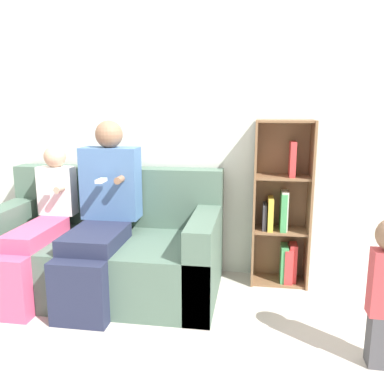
{
  "coord_description": "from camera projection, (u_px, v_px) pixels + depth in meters",
  "views": [
    {
      "loc": [
        0.91,
        -2.28,
        1.4
      ],
      "look_at": [
        0.46,
        0.62,
        0.78
      ],
      "focal_mm": 38.0,
      "sensor_mm": 36.0,
      "label": 1
    }
  ],
  "objects": [
    {
      "name": "bookshelf",
      "position": [
        282.0,
        215.0,
        3.22
      ],
      "size": [
        0.44,
        0.27,
        1.3
      ],
      "color": "brown",
      "rests_on": "ground_plane"
    },
    {
      "name": "ground_plane",
      "position": [
        107.0,
        327.0,
        2.63
      ],
      "size": [
        14.0,
        14.0,
        0.0
      ],
      "primitive_type": "plane",
      "color": "#BCB2A8"
    },
    {
      "name": "back_wall",
      "position": [
        146.0,
        122.0,
        3.39
      ],
      "size": [
        10.0,
        0.06,
        2.55
      ],
      "color": "silver",
      "rests_on": "ground_plane"
    },
    {
      "name": "adult_seated",
      "position": [
        102.0,
        209.0,
        2.97
      ],
      "size": [
        0.44,
        0.84,
        1.3
      ],
      "color": "#232842",
      "rests_on": "ground_plane"
    },
    {
      "name": "couch",
      "position": [
        106.0,
        251.0,
        3.14
      ],
      "size": [
        1.74,
        0.93,
        0.91
      ],
      "color": "#4C6656",
      "rests_on": "ground_plane"
    },
    {
      "name": "child_seated",
      "position": [
        39.0,
        224.0,
        3.01
      ],
      "size": [
        0.29,
        0.86,
        1.1
      ],
      "color": "#DB4C75",
      "rests_on": "ground_plane"
    }
  ]
}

